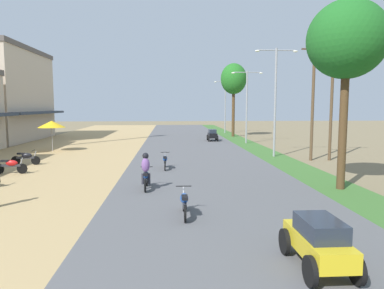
% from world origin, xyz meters
% --- Properties ---
extents(shophouse_far, '(7.80, 13.63, 10.10)m').
position_xyz_m(shophouse_far, '(-19.98, 39.50, 5.05)').
color(shophouse_far, '#C6B299').
rests_on(shophouse_far, ground).
extents(parked_motorbike_fifth, '(1.80, 0.54, 0.94)m').
position_xyz_m(parked_motorbike_fifth, '(-10.65, 18.98, 0.55)').
color(parked_motorbike_fifth, black).
rests_on(parked_motorbike_fifth, dirt_shoulder).
extents(parked_motorbike_sixth, '(1.80, 0.54, 0.94)m').
position_xyz_m(parked_motorbike_sixth, '(-11.03, 22.03, 0.55)').
color(parked_motorbike_sixth, black).
rests_on(parked_motorbike_sixth, dirt_shoulder).
extents(vendor_umbrella, '(2.20, 2.20, 2.52)m').
position_xyz_m(vendor_umbrella, '(-11.57, 28.89, 2.31)').
color(vendor_umbrella, '#99999E').
rests_on(vendor_umbrella, dirt_shoulder).
extents(median_tree_second, '(3.41, 3.41, 8.27)m').
position_xyz_m(median_tree_second, '(5.74, 14.36, 6.57)').
color(median_tree_second, '#4C351E').
rests_on(median_tree_second, median_strip).
extents(median_tree_third, '(3.14, 3.14, 8.90)m').
position_xyz_m(median_tree_third, '(5.92, 42.51, 7.02)').
color(median_tree_third, '#4C351E').
rests_on(median_tree_third, median_strip).
extents(streetlamp_mid, '(3.16, 0.20, 7.87)m').
position_xyz_m(streetlamp_mid, '(5.80, 24.81, 4.59)').
color(streetlamp_mid, gray).
rests_on(streetlamp_mid, median_strip).
extents(streetlamp_far, '(3.16, 0.20, 7.20)m').
position_xyz_m(streetlamp_far, '(5.80, 34.43, 4.25)').
color(streetlamp_far, gray).
rests_on(streetlamp_far, median_strip).
extents(streetlamp_farthest, '(3.16, 0.20, 7.25)m').
position_xyz_m(streetlamp_farthest, '(5.80, 48.12, 4.27)').
color(streetlamp_farthest, gray).
rests_on(streetlamp_farthest, median_strip).
extents(utility_pole_near, '(1.80, 0.20, 8.11)m').
position_xyz_m(utility_pole_near, '(7.91, 23.07, 4.24)').
color(utility_pole_near, brown).
rests_on(utility_pole_near, ground).
extents(utility_pole_far, '(1.80, 0.20, 9.45)m').
position_xyz_m(utility_pole_far, '(9.23, 23.05, 4.92)').
color(utility_pole_far, brown).
rests_on(utility_pole_far, ground).
extents(car_sedan_yellow, '(1.10, 2.26, 1.19)m').
position_xyz_m(car_sedan_yellow, '(1.41, 6.64, 0.74)').
color(car_sedan_yellow, gold).
rests_on(car_sedan_yellow, road_strip).
extents(car_hatchback_black, '(1.04, 2.00, 1.23)m').
position_xyz_m(car_hatchback_black, '(2.67, 36.85, 0.75)').
color(car_hatchback_black, black).
rests_on(car_hatchback_black, road_strip).
extents(motorbike_ahead_second, '(0.54, 1.80, 0.94)m').
position_xyz_m(motorbike_ahead_second, '(-1.46, 10.73, 0.57)').
color(motorbike_ahead_second, black).
rests_on(motorbike_ahead_second, road_strip).
extents(motorbike_ahead_third, '(0.54, 1.80, 1.66)m').
position_xyz_m(motorbike_ahead_third, '(-2.99, 14.72, 0.86)').
color(motorbike_ahead_third, black).
rests_on(motorbike_ahead_third, road_strip).
extents(motorbike_ahead_fourth, '(0.54, 1.80, 0.94)m').
position_xyz_m(motorbike_ahead_fourth, '(-2.21, 19.96, 0.57)').
color(motorbike_ahead_fourth, black).
rests_on(motorbike_ahead_fourth, road_strip).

